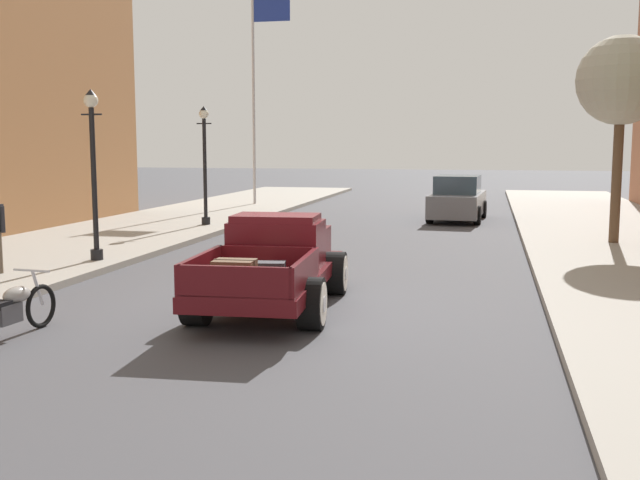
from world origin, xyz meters
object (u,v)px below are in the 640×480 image
Objects in this scene: street_lamp_near at (93,162)px; street_lamp_far at (205,156)px; hotrod_truck_maroon at (276,262)px; car_background_grey at (458,200)px; motorcycle_parked at (8,309)px; flagpole at (258,75)px; street_tree_second at (622,82)px.

street_lamp_near and street_lamp_far have the same top height.
hotrod_truck_maroon is 12.20m from street_lamp_far.
street_lamp_near is (-7.63, -12.23, 1.62)m from car_background_grey.
motorcycle_parked is 6.77m from street_lamp_near.
hotrod_truck_maroon is 15.54m from car_background_grey.
hotrod_truck_maroon is 21.00m from flagpole.
hotrod_truck_maroon is 4.36m from motorcycle_parked.
hotrod_truck_maroon is at bearing 44.50° from motorcycle_parked.
street_tree_second is (6.89, 8.94, 3.64)m from hotrod_truck_maroon.
street_tree_second is at bearing -38.32° from flagpole.
motorcycle_parked is 0.55× the size of street_lamp_far.
street_lamp_far is at bearing 99.84° from motorcycle_parked.
street_lamp_near is (-2.06, 6.15, 1.94)m from motorcycle_parked.
hotrod_truck_maroon is 1.30× the size of street_lamp_far.
flagpole is (-6.33, 19.39, 5.02)m from hotrod_truck_maroon.
street_lamp_far is 9.30m from flagpole.
car_background_grey is at bearing 29.80° from street_lamp_far.
motorcycle_parked is at bearing -80.16° from street_lamp_far.
hotrod_truck_maroon is 0.92× the size of street_tree_second.
street_lamp_near is 0.42× the size of flagpole.
car_background_grey is (5.58, 18.38, 0.33)m from motorcycle_parked.
street_lamp_far is at bearing -84.47° from flagpole.
street_lamp_far is (-2.40, 13.81, 1.94)m from motorcycle_parked.
flagpole is (-3.23, 22.43, 5.33)m from motorcycle_parked.
street_lamp_near reaches higher than car_background_grey.
car_background_grey is 0.48× the size of flagpole.
car_background_grey is 9.33m from street_lamp_far.
street_tree_second is (13.22, -10.45, -1.37)m from flagpole.
street_lamp_near is 7.67m from street_lamp_far.
hotrod_truck_maroon is at bearing -99.19° from car_background_grey.
flagpole is at bearing 95.53° from street_lamp_far.
flagpole is at bearing 98.20° from motorcycle_parked.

